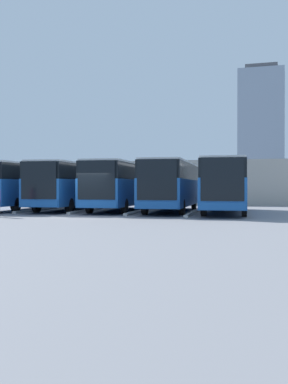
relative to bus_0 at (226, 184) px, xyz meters
name	(u,v)px	position (x,y,z in m)	size (l,w,h in m)	color
ground_plane	(84,216)	(7.42, 5.56, -1.88)	(600.00, 600.00, 0.00)	gray
bus_0	(226,184)	(0.00, 0.00, 0.00)	(3.64, 11.88, 3.36)	#19519E
curb_divider_0	(192,213)	(1.86, 1.73, -1.80)	(0.24, 6.98, 0.15)	#B2B2AD
bus_1	(172,184)	(3.71, -0.60, 0.00)	(3.64, 11.88, 3.36)	#19519E
curb_divider_1	(138,212)	(5.57, 1.13, -1.80)	(0.24, 6.98, 0.15)	#B2B2AD
bus_2	(121,184)	(7.42, -0.78, 0.00)	(3.64, 11.88, 3.36)	#19519E
curb_divider_2	(87,211)	(9.28, 0.95, -1.80)	(0.24, 6.98, 0.15)	#B2B2AD
bus_3	(72,184)	(11.13, -0.68, 0.00)	(3.64, 11.88, 3.36)	#19519E
curb_divider_3	(37,210)	(12.99, 1.05, -1.80)	(0.24, 6.98, 0.15)	#B2B2AD
bus_4	(24,184)	(14.85, -0.31, 0.00)	(3.64, 11.88, 3.36)	#19519E
station_building	(179,183)	(7.42, -18.99, 0.22)	(33.22, 15.53, 4.15)	#A8A399
office_tower	(262,130)	(9.04, -204.58, 26.89)	(20.92, 20.92, 58.72)	#7F8EA3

